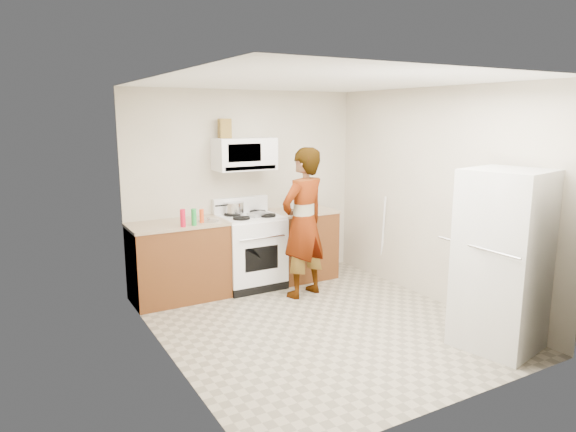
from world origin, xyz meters
TOP-DOWN VIEW (x-y plane):
  - floor at (0.00, 0.00)m, footprint 3.60×3.60m
  - back_wall at (0.00, 1.79)m, footprint 3.20×0.02m
  - right_wall at (1.59, 0.00)m, footprint 0.02×3.60m
  - cabinet_left at (-1.04, 1.49)m, footprint 1.12×0.62m
  - counter_left at (-1.04, 1.49)m, footprint 1.14×0.64m
  - cabinet_right at (0.68, 1.49)m, footprint 0.80×0.62m
  - counter_right at (0.68, 1.49)m, footprint 0.82×0.64m
  - gas_range at (-0.10, 1.48)m, footprint 0.76×0.65m
  - microwave at (-0.10, 1.61)m, footprint 0.76×0.38m
  - person at (0.32, 0.86)m, footprint 0.76×0.60m
  - fridge at (1.21, -1.27)m, footprint 0.84×0.84m
  - kettle at (0.68, 1.64)m, footprint 0.20×0.20m
  - jug at (-0.34, 1.66)m, footprint 0.16×0.16m
  - saucepan at (-0.23, 1.65)m, footprint 0.31×0.31m
  - tray at (-0.03, 1.39)m, footprint 0.29×0.23m
  - bottle_spray at (-1.05, 1.24)m, footprint 0.06×0.06m
  - bottle_hot_sauce at (-0.78, 1.35)m, footprint 0.07×0.07m
  - bottle_green_cap at (-0.91, 1.25)m, footprint 0.08×0.08m
  - pot_lid at (-0.68, 1.39)m, footprint 0.26×0.26m
  - broom at (1.59, 0.89)m, footprint 0.15×0.22m

SIDE VIEW (x-z plane):
  - floor at x=0.00m, z-range 0.00..0.00m
  - cabinet_left at x=-1.04m, z-range 0.00..0.90m
  - cabinet_right at x=0.68m, z-range 0.00..0.90m
  - gas_range at x=-0.10m, z-range -0.08..1.05m
  - broom at x=1.59m, z-range 0.01..1.14m
  - fridge at x=1.21m, z-range 0.00..1.70m
  - person at x=0.32m, z-range 0.00..1.81m
  - counter_left at x=-1.04m, z-range 0.90..0.93m
  - counter_right at x=0.68m, z-range 0.90..0.93m
  - pot_lid at x=-0.68m, z-range 0.94..0.95m
  - tray at x=-0.03m, z-range 0.93..0.98m
  - bottle_hot_sauce at x=-0.78m, z-range 0.94..1.10m
  - saucepan at x=-0.23m, z-range 0.95..1.08m
  - bottle_green_cap at x=-0.91m, z-range 0.94..1.13m
  - kettle at x=0.68m, z-range 0.94..1.14m
  - bottle_spray at x=-1.05m, z-range 0.94..1.14m
  - back_wall at x=0.00m, z-range 0.00..2.50m
  - right_wall at x=1.59m, z-range 0.00..2.50m
  - microwave at x=-0.10m, z-range 1.50..1.90m
  - jug at x=-0.34m, z-range 1.90..2.14m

